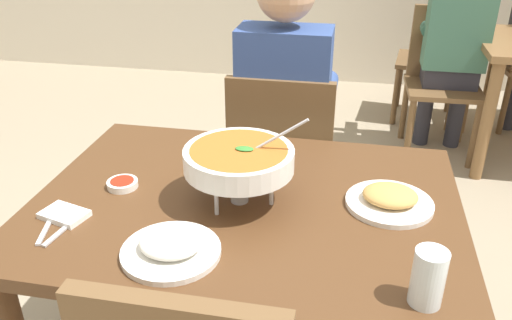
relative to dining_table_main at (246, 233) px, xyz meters
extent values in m
cube|color=#51331C|center=(0.00, 0.00, 0.09)|extent=(1.19, 0.88, 0.04)
cylinder|color=#51331C|center=(-0.54, 0.38, -0.28)|extent=(0.07, 0.07, 0.71)
cylinder|color=#51331C|center=(0.54, 0.38, -0.28)|extent=(0.07, 0.07, 0.71)
cube|color=brown|center=(0.00, 0.82, -0.20)|extent=(0.44, 0.44, 0.03)
cube|color=brown|center=(0.00, 0.62, 0.04)|extent=(0.42, 0.04, 0.45)
cylinder|color=brown|center=(0.19, 1.01, -0.43)|extent=(0.04, 0.04, 0.42)
cylinder|color=brown|center=(-0.19, 1.01, -0.43)|extent=(0.04, 0.04, 0.42)
cylinder|color=brown|center=(0.19, 0.63, -0.43)|extent=(0.04, 0.04, 0.42)
cylinder|color=brown|center=(-0.19, 0.63, -0.43)|extent=(0.04, 0.04, 0.42)
cylinder|color=#2D2D38|center=(0.10, 0.84, -0.41)|extent=(0.10, 0.10, 0.45)
cylinder|color=#2D2D38|center=(-0.10, 0.84, -0.41)|extent=(0.10, 0.10, 0.45)
cube|color=#2D2D38|center=(0.00, 0.80, -0.13)|extent=(0.32, 0.32, 0.12)
cube|color=#334C8C|center=(0.00, 0.72, 0.18)|extent=(0.36, 0.20, 0.50)
cylinder|color=#334C8C|center=(0.16, 0.92, 0.13)|extent=(0.08, 0.28, 0.08)
cylinder|color=#334C8C|center=(-0.16, 0.92, 0.13)|extent=(0.08, 0.28, 0.08)
cylinder|color=silver|center=(0.07, -0.01, 0.16)|extent=(0.01, 0.01, 0.10)
cylinder|color=silver|center=(-0.06, 0.07, 0.16)|extent=(0.01, 0.01, 0.10)
cylinder|color=silver|center=(-0.06, -0.09, 0.16)|extent=(0.01, 0.01, 0.10)
torus|color=silver|center=(-0.02, -0.01, 0.21)|extent=(0.21, 0.21, 0.01)
cylinder|color=#B2B2B7|center=(-0.02, -0.01, 0.13)|extent=(0.05, 0.05, 0.04)
cone|color=orange|center=(-0.02, -0.01, 0.16)|extent=(0.02, 0.02, 0.04)
cylinder|color=white|center=(-0.02, -0.01, 0.24)|extent=(0.30, 0.30, 0.06)
cylinder|color=#AD6023|center=(-0.02, -0.01, 0.27)|extent=(0.26, 0.26, 0.01)
ellipsoid|color=#388433|center=(0.00, -0.01, 0.28)|extent=(0.05, 0.03, 0.01)
cylinder|color=silver|center=(0.07, 0.01, 0.30)|extent=(0.18, 0.01, 0.13)
cylinder|color=white|center=(-0.12, -0.28, 0.12)|extent=(0.24, 0.24, 0.01)
ellipsoid|color=white|center=(-0.12, -0.28, 0.15)|extent=(0.15, 0.13, 0.04)
cylinder|color=white|center=(0.40, 0.05, 0.12)|extent=(0.24, 0.24, 0.01)
ellipsoid|color=tan|center=(0.40, 0.05, 0.15)|extent=(0.15, 0.13, 0.04)
cylinder|color=white|center=(-0.37, 0.00, 0.12)|extent=(0.09, 0.09, 0.02)
cylinder|color=maroon|center=(-0.37, 0.00, 0.13)|extent=(0.07, 0.07, 0.01)
cube|color=white|center=(-0.46, -0.18, 0.12)|extent=(0.14, 0.11, 0.02)
cube|color=silver|center=(-0.48, -0.23, 0.12)|extent=(0.05, 0.17, 0.01)
cube|color=silver|center=(-0.43, -0.23, 0.12)|extent=(0.04, 0.17, 0.01)
cylinder|color=silver|center=(0.46, -0.33, 0.18)|extent=(0.07, 0.07, 0.13)
cylinder|color=#4C331E|center=(0.46, -0.33, 0.16)|extent=(0.06, 0.06, 0.08)
cylinder|color=brown|center=(1.03, 1.72, -0.28)|extent=(0.07, 0.07, 0.71)
cylinder|color=brown|center=(1.03, 2.40, -0.28)|extent=(0.07, 0.07, 0.71)
cylinder|color=brown|center=(1.25, 2.80, -0.43)|extent=(0.04, 0.04, 0.42)
cylinder|color=brown|center=(1.30, 2.42, -0.43)|extent=(0.04, 0.04, 0.42)
cube|color=brown|center=(0.81, 2.03, -0.20)|extent=(0.45, 0.45, 0.03)
cube|color=brown|center=(0.81, 2.23, 0.04)|extent=(0.42, 0.05, 0.45)
cylinder|color=brown|center=(0.63, 1.83, -0.43)|extent=(0.04, 0.04, 0.42)
cylinder|color=brown|center=(1.01, 1.84, -0.43)|extent=(0.04, 0.04, 0.42)
cylinder|color=brown|center=(0.62, 2.21, -0.43)|extent=(0.04, 0.04, 0.42)
cylinder|color=brown|center=(1.00, 2.22, -0.43)|extent=(0.04, 0.04, 0.42)
cube|color=brown|center=(0.78, 2.62, -0.20)|extent=(0.49, 0.49, 0.03)
cube|color=brown|center=(0.98, 2.60, 0.04)|extent=(0.09, 0.42, 0.45)
cylinder|color=brown|center=(0.61, 2.83, -0.43)|extent=(0.04, 0.04, 0.42)
cylinder|color=brown|center=(0.57, 2.45, -0.43)|extent=(0.04, 0.04, 0.42)
cylinder|color=brown|center=(0.99, 2.79, -0.43)|extent=(0.04, 0.04, 0.42)
cylinder|color=brown|center=(0.95, 2.41, -0.43)|extent=(0.04, 0.04, 0.42)
cylinder|color=#2D2D38|center=(0.94, 2.15, -0.41)|extent=(0.10, 0.10, 0.45)
cylinder|color=#2D2D38|center=(0.74, 2.15, -0.41)|extent=(0.10, 0.10, 0.45)
cube|color=#2D2D38|center=(0.84, 2.11, -0.13)|extent=(0.32, 0.32, 0.12)
cube|color=#3D6B56|center=(0.84, 2.03, 0.18)|extent=(0.36, 0.20, 0.50)
cylinder|color=#3D6B56|center=(1.00, 2.23, 0.13)|extent=(0.08, 0.28, 0.08)
cylinder|color=#3D6B56|center=(0.68, 2.23, 0.13)|extent=(0.08, 0.28, 0.08)
camera|label=1|loc=(0.27, -1.24, 0.89)|focal=36.97mm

